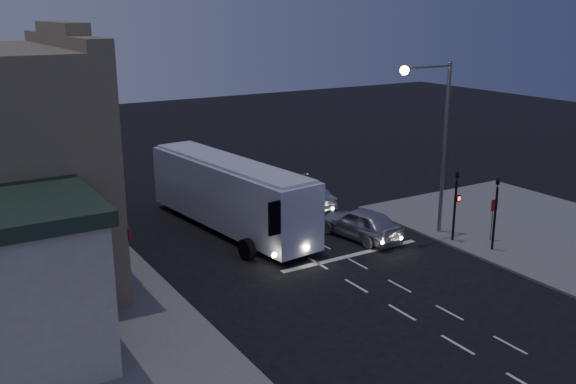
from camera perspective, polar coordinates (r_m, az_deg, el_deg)
ground at (r=29.18m, az=4.89°, el=-7.62°), size 120.00×120.00×0.00m
sidewalk_far at (r=31.81m, az=-23.91°, el=-6.85°), size 12.00×50.00×0.12m
road_markings at (r=32.36m, az=3.28°, el=-5.16°), size 8.00×30.55×0.01m
tour_bus at (r=34.81m, az=-5.21°, el=-0.06°), size 4.08×12.86×3.87m
car_suv at (r=33.93m, az=6.48°, el=-2.76°), size 2.72×5.11×1.66m
car_sedan_a at (r=38.49m, az=1.09°, el=-0.43°), size 2.26×5.05×1.61m
car_sedan_b at (r=42.65m, az=-1.53°, el=1.11°), size 3.50×5.54×1.50m
traffic_signal_main at (r=33.71m, az=14.69°, el=-0.48°), size 0.25×0.35×4.10m
traffic_signal_side at (r=32.95m, az=18.00°, el=-1.12°), size 0.18×0.15×4.10m
regulatory_sign at (r=34.51m, az=17.78°, el=-1.77°), size 0.45×0.12×2.20m
streetlight at (r=33.76m, az=13.06°, el=5.44°), size 3.32×0.44×9.00m
street_tree at (r=38.00m, az=-19.04°, el=4.22°), size 4.00×4.00×6.20m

